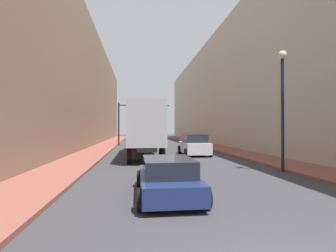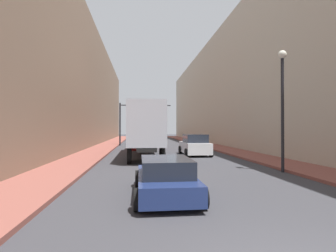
{
  "view_description": "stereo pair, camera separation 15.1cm",
  "coord_description": "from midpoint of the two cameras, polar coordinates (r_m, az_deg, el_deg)",
  "views": [
    {
      "loc": [
        -2.63,
        -3.14,
        2.29
      ],
      "look_at": [
        -0.6,
        13.72,
        2.45
      ],
      "focal_mm": 28.0,
      "sensor_mm": 36.0,
      "label": 1
    },
    {
      "loc": [
        -2.48,
        -3.15,
        2.29
      ],
      "look_at": [
        -0.6,
        13.72,
        2.45
      ],
      "focal_mm": 28.0,
      "sensor_mm": 36.0,
      "label": 2
    }
  ],
  "objects": [
    {
      "name": "sidewalk_right",
      "position": [
        34.45,
        9.06,
        -4.21
      ],
      "size": [
        2.85,
        80.0,
        0.15
      ],
      "color": "brown",
      "rests_on": "ground"
    },
    {
      "name": "semi_truck",
      "position": [
        22.72,
        -4.97,
        -0.47
      ],
      "size": [
        2.5,
        13.81,
        4.1
      ],
      "color": "#B2B7C1",
      "rests_on": "ground"
    },
    {
      "name": "sedan_car",
      "position": [
        9.02,
        -0.09,
        -11.19
      ],
      "size": [
        2.06,
        4.38,
        1.3
      ],
      "color": "navy",
      "rests_on": "ground"
    },
    {
      "name": "sidewalk_left",
      "position": [
        33.46,
        -13.28,
        -4.31
      ],
      "size": [
        2.85,
        80.0,
        0.15
      ],
      "color": "brown",
      "rests_on": "ground"
    },
    {
      "name": "traffic_signal_gantry",
      "position": [
        35.58,
        -7.48,
        2.25
      ],
      "size": [
        6.92,
        0.35,
        5.72
      ],
      "color": "black",
      "rests_on": "ground"
    },
    {
      "name": "building_right",
      "position": [
        36.23,
        15.88,
        8.21
      ],
      "size": [
        6.0,
        80.0,
        15.56
      ],
      "color": "#BCB29E",
      "rests_on": "ground"
    },
    {
      "name": "street_lamp",
      "position": [
        15.1,
        23.91,
        6.53
      ],
      "size": [
        0.44,
        0.44,
        6.39
      ],
      "color": "black",
      "rests_on": "ground"
    },
    {
      "name": "building_left",
      "position": [
        34.64,
        -20.62,
        8.57
      ],
      "size": [
        6.0,
        80.0,
        15.5
      ],
      "color": "#846B56",
      "rests_on": "ground"
    },
    {
      "name": "suv_car",
      "position": [
        22.64,
        6.02,
        -4.2
      ],
      "size": [
        2.24,
        4.49,
        1.8
      ],
      "color": "silver",
      "rests_on": "ground"
    }
  ]
}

